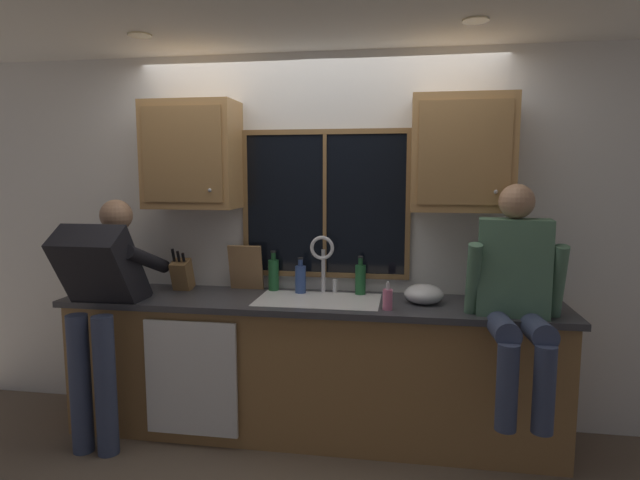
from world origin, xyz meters
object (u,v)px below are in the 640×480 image
at_px(knife_block, 182,275).
at_px(bottle_tall_clear, 360,279).
at_px(soap_dispenser, 388,299).
at_px(bottle_green_glass, 274,274).
at_px(bottle_amber_small, 301,278).
at_px(cutting_board, 246,268).
at_px(person_standing, 101,297).
at_px(person_sitting_on_counter, 516,287).
at_px(mixing_bowl, 424,294).

distance_m(knife_block, bottle_tall_clear, 1.25).
relative_size(soap_dispenser, bottle_green_glass, 0.62).
height_order(soap_dispenser, bottle_amber_small, bottle_amber_small).
bearing_deg(soap_dispenser, bottle_tall_clear, 117.53).
bearing_deg(bottle_tall_clear, bottle_amber_small, -176.56).
bearing_deg(cutting_board, knife_block, -169.18).
height_order(knife_block, soap_dispenser, knife_block).
xyz_separation_m(knife_block, cutting_board, (0.44, 0.08, 0.05)).
relative_size(person_standing, bottle_green_glass, 5.57).
bearing_deg(knife_block, bottle_green_glass, 8.51).
bearing_deg(person_sitting_on_counter, cutting_board, 164.26).
height_order(cutting_board, bottle_tall_clear, cutting_board).
bearing_deg(soap_dispenser, knife_block, 167.88).
xyz_separation_m(bottle_green_glass, bottle_tall_clear, (0.61, -0.03, -0.01)).
bearing_deg(soap_dispenser, person_sitting_on_counter, -7.32).
xyz_separation_m(bottle_tall_clear, bottle_amber_small, (-0.41, -0.02, -0.01)).
bearing_deg(soap_dispenser, bottle_green_glass, 153.38).
distance_m(person_sitting_on_counter, mixing_bowl, 0.60).
distance_m(person_sitting_on_counter, bottle_tall_clear, 1.03).
bearing_deg(person_sitting_on_counter, knife_block, 169.46).
relative_size(person_sitting_on_counter, bottle_green_glass, 4.48).
xyz_separation_m(soap_dispenser, bottle_green_glass, (-0.81, 0.41, 0.05)).
bearing_deg(bottle_tall_clear, soap_dispenser, -62.47).
xyz_separation_m(soap_dispenser, bottle_amber_small, (-0.61, 0.35, 0.04)).
bearing_deg(mixing_bowl, bottle_amber_small, 170.07).
distance_m(person_sitting_on_counter, bottle_amber_small, 1.40).
bearing_deg(bottle_amber_small, soap_dispenser, -30.27).
bearing_deg(bottle_tall_clear, bottle_green_glass, 177.46).
distance_m(mixing_bowl, bottle_green_glass, 1.05).
height_order(person_sitting_on_counter, bottle_tall_clear, person_sitting_on_counter).
xyz_separation_m(mixing_bowl, bottle_tall_clear, (-0.42, 0.17, 0.05)).
distance_m(bottle_green_glass, bottle_amber_small, 0.21).
bearing_deg(person_standing, bottle_green_glass, 29.07).
distance_m(person_standing, bottle_amber_small, 1.28).
height_order(person_sitting_on_counter, mixing_bowl, person_sitting_on_counter).
bearing_deg(soap_dispenser, cutting_board, 158.63).
bearing_deg(cutting_board, bottle_amber_small, -5.74).
distance_m(mixing_bowl, bottle_tall_clear, 0.46).
xyz_separation_m(cutting_board, bottle_green_glass, (0.20, 0.01, -0.04)).
xyz_separation_m(person_standing, mixing_bowl, (2.01, 0.35, 0.01)).
bearing_deg(bottle_green_glass, soap_dispenser, -26.62).
bearing_deg(bottle_green_glass, mixing_bowl, -10.81).
height_order(mixing_bowl, bottle_amber_small, bottle_amber_small).
bearing_deg(bottle_tall_clear, person_standing, -161.98).
distance_m(person_standing, bottle_tall_clear, 1.68).
bearing_deg(soap_dispenser, bottle_amber_small, 149.73).
relative_size(mixing_bowl, bottle_tall_clear, 0.94).
relative_size(knife_block, bottle_tall_clear, 1.22).
bearing_deg(knife_block, soap_dispenser, -12.12).
distance_m(person_standing, person_sitting_on_counter, 2.51).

